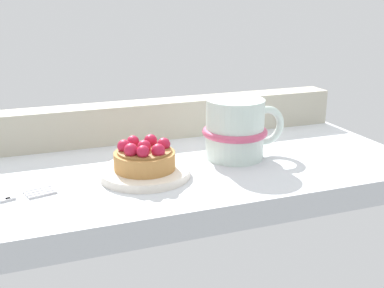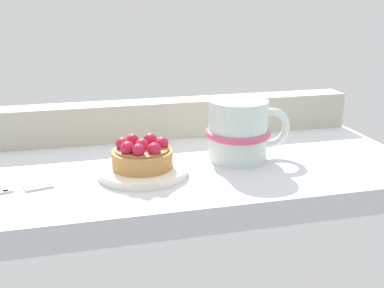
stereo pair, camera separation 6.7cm
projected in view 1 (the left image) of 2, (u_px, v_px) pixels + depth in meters
The scene contains 5 objects.
ground_plane at pixel (153, 177), 68.87cm from camera, with size 74.53×32.00×3.45cm, color silver.
window_rail_back at pixel (129, 122), 79.59cm from camera, with size 73.04×4.81×6.10cm, color #B2AD99.
dessert_plate at pixel (145, 173), 64.34cm from camera, with size 12.00×12.00×1.08cm.
raspberry_tart at pixel (144, 157), 63.67cm from camera, with size 8.05×8.05×4.07cm.
coffee_mug at pixel (237, 129), 70.67cm from camera, with size 12.82×9.52×8.72cm.
Camera 1 is at (-17.32, -62.16, 23.43)cm, focal length 45.58 mm.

